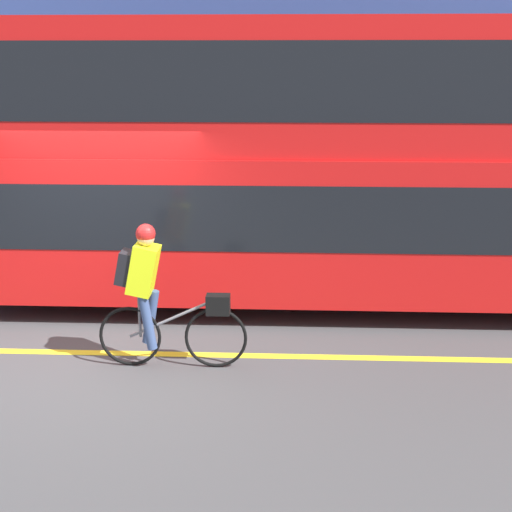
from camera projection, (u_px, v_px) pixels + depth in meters
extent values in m
plane|color=#424244|center=(85.00, 360.00, 8.18)|extent=(80.00, 80.00, 0.00)
cube|color=yellow|center=(90.00, 353.00, 8.37)|extent=(50.00, 0.14, 0.01)
cube|color=gray|center=(162.00, 243.00, 13.08)|extent=(60.00, 2.50, 0.16)
cube|color=#33478C|center=(168.00, 7.00, 13.32)|extent=(60.00, 0.30, 8.54)
cylinder|color=black|center=(132.00, 266.00, 10.24)|extent=(0.91, 0.30, 0.91)
cube|color=red|center=(377.00, 217.00, 9.88)|extent=(11.19, 2.46, 1.88)
cube|color=black|center=(378.00, 201.00, 9.82)|extent=(10.75, 2.48, 0.83)
cube|color=red|center=(383.00, 86.00, 9.40)|extent=(11.19, 2.36, 1.67)
cube|color=black|center=(384.00, 79.00, 9.38)|extent=(10.75, 2.38, 0.94)
torus|color=black|center=(216.00, 338.00, 7.89)|extent=(0.70, 0.04, 0.70)
torus|color=black|center=(130.00, 336.00, 7.94)|extent=(0.70, 0.04, 0.70)
cylinder|color=slate|center=(172.00, 318.00, 7.86)|extent=(0.97, 0.03, 0.48)
cylinder|color=slate|center=(140.00, 315.00, 7.86)|extent=(0.03, 0.03, 0.51)
cube|color=black|center=(218.00, 305.00, 7.79)|extent=(0.26, 0.16, 0.22)
cube|color=#D8EA19|center=(143.00, 269.00, 7.72)|extent=(0.37, 0.32, 0.58)
cube|color=black|center=(125.00, 267.00, 7.72)|extent=(0.21, 0.26, 0.38)
cylinder|color=#384C7A|center=(151.00, 317.00, 7.96)|extent=(0.22, 0.11, 0.63)
cylinder|color=#384C7A|center=(148.00, 322.00, 7.79)|extent=(0.19, 0.11, 0.63)
sphere|color=tan|center=(146.00, 238.00, 7.62)|extent=(0.19, 0.19, 0.19)
sphere|color=red|center=(146.00, 234.00, 7.61)|extent=(0.21, 0.21, 0.21)
cylinder|color=#262628|center=(42.00, 216.00, 12.92)|extent=(0.58, 0.58, 0.88)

